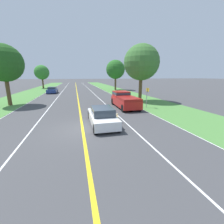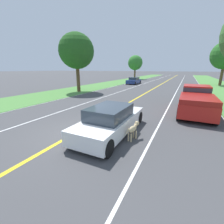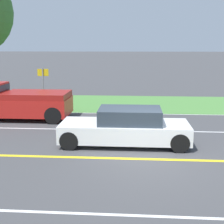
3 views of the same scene
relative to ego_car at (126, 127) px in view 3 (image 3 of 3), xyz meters
The scene contains 10 objects.
ground_plane 1.88m from the ego_car, 152.50° to the right, with size 400.00×400.00×0.00m, color #424244.
centre_divider_line 1.88m from the ego_car, 152.50° to the right, with size 0.18×160.00×0.01m, color yellow.
lane_edge_line_right 5.53m from the ego_car, ahead, with size 0.14×160.00×0.01m, color white.
lane_dash_same_dir 2.20m from the ego_car, 22.79° to the right, with size 0.10×160.00×0.01m, color white.
lane_dash_oncoming 5.17m from the ego_car, behind, with size 0.10×160.00×0.01m, color white.
grass_verge_right 8.50m from the ego_car, ahead, with size 6.00×160.00×0.03m, color #4C843D.
ego_car is the anchor object (origin of this frame).
dog 1.21m from the ego_car, ahead, with size 0.36×1.04×0.80m.
pickup_truck 7.10m from the ego_car, 57.68° to the left, with size 2.12×5.58×1.80m.
street_sign 7.98m from the ego_car, 38.36° to the left, with size 0.11×0.64×2.39m.
Camera 3 is at (-9.69, 0.52, 3.62)m, focal length 50.00 mm.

